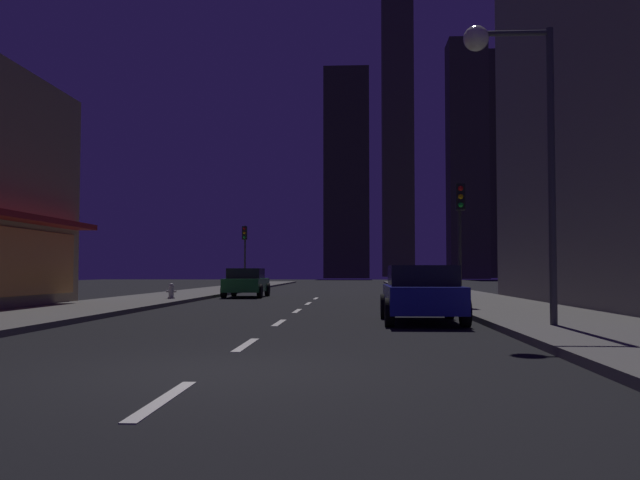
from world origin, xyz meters
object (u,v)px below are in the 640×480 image
car_parked_far (246,282)px  traffic_light_far_left (245,243)px  fire_hydrant_far_left (171,291)px  street_lamp_right (513,100)px  traffic_light_near_right (460,216)px  car_parked_near (422,293)px

car_parked_far → traffic_light_far_left: size_ratio=1.01×
fire_hydrant_far_left → street_lamp_right: (11.28, -13.71, 4.61)m
fire_hydrant_far_left → traffic_light_near_right: bearing=-23.9°
traffic_light_near_right → street_lamp_right: size_ratio=0.64×
car_parked_far → fire_hydrant_far_left: car_parked_far is taller
traffic_light_near_right → fire_hydrant_far_left: bearing=156.1°
traffic_light_near_right → car_parked_near: bearing=-107.1°
car_parked_far → car_parked_near: bearing=-66.8°
car_parked_near → street_lamp_right: 5.29m
traffic_light_far_left → traffic_light_near_right: bearing=-63.1°
car_parked_far → street_lamp_right: street_lamp_right is taller
car_parked_near → fire_hydrant_far_left: size_ratio=6.48×
car_parked_far → traffic_light_near_right: traffic_light_near_right is taller
fire_hydrant_far_left → street_lamp_right: size_ratio=0.10×
car_parked_near → traffic_light_far_left: size_ratio=1.01×
traffic_light_near_right → street_lamp_right: street_lamp_right is taller
car_parked_far → street_lamp_right: 21.72m
car_parked_near → street_lamp_right: street_lamp_right is taller
traffic_light_near_right → traffic_light_far_left: same height
fire_hydrant_far_left → street_lamp_right: bearing=-50.5°
car_parked_near → traffic_light_near_right: (1.90, 6.17, 2.45)m
car_parked_far → traffic_light_near_right: 14.23m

